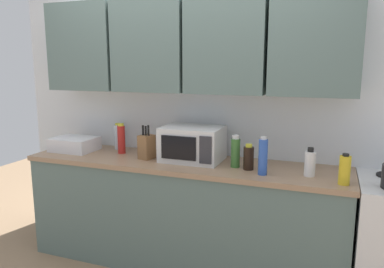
% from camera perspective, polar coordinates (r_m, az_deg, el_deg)
% --- Properties ---
extents(wall_back_with_cabinets, '(3.50, 0.38, 2.60)m').
position_cam_1_polar(wall_back_with_cabinets, '(3.18, 0.04, 8.81)').
color(wall_back_with_cabinets, white).
rests_on(wall_back_with_cabinets, ground_plane).
extents(counter_run, '(2.63, 0.63, 0.90)m').
position_cam_1_polar(counter_run, '(3.20, -1.45, -11.92)').
color(counter_run, slate).
rests_on(counter_run, ground_plane).
extents(microwave, '(0.48, 0.37, 0.28)m').
position_cam_1_polar(microwave, '(3.05, 0.08, -1.50)').
color(microwave, silver).
rests_on(microwave, counter_run).
extents(dish_rack, '(0.38, 0.30, 0.12)m').
position_cam_1_polar(dish_rack, '(3.58, -17.48, -1.48)').
color(dish_rack, silver).
rests_on(dish_rack, counter_run).
extents(knife_block, '(0.13, 0.14, 0.29)m').
position_cam_1_polar(knife_block, '(3.13, -6.94, -1.90)').
color(knife_block, brown).
rests_on(knife_block, counter_run).
extents(bottle_white_jar, '(0.08, 0.08, 0.21)m').
position_cam_1_polar(bottle_white_jar, '(2.76, 17.54, -4.28)').
color(bottle_white_jar, white).
rests_on(bottle_white_jar, counter_run).
extents(bottle_yellow_mustard, '(0.07, 0.07, 0.21)m').
position_cam_1_polar(bottle_yellow_mustard, '(2.65, 22.27, -5.09)').
color(bottle_yellow_mustard, gold).
rests_on(bottle_yellow_mustard, counter_run).
extents(bottle_clear_tall, '(0.08, 0.08, 0.24)m').
position_cam_1_polar(bottle_clear_tall, '(3.53, -11.17, -0.38)').
color(bottle_clear_tall, silver).
rests_on(bottle_clear_tall, counter_run).
extents(bottle_green_oil, '(0.07, 0.07, 0.25)m').
position_cam_1_polar(bottle_green_oil, '(2.87, 6.65, -2.74)').
color(bottle_green_oil, '#386B2D').
rests_on(bottle_green_oil, counter_run).
extents(bottle_soy_dark, '(0.08, 0.08, 0.20)m').
position_cam_1_polar(bottle_soy_dark, '(2.83, 8.63, -3.59)').
color(bottle_soy_dark, black).
rests_on(bottle_soy_dark, counter_run).
extents(bottle_blue_cleaner, '(0.06, 0.06, 0.28)m').
position_cam_1_polar(bottle_blue_cleaner, '(2.71, 10.77, -3.40)').
color(bottle_blue_cleaner, '#2D56B7').
rests_on(bottle_blue_cleaner, counter_run).
extents(bottle_red_sauce, '(0.07, 0.07, 0.27)m').
position_cam_1_polar(bottle_red_sauce, '(3.36, -10.73, -0.73)').
color(bottle_red_sauce, red).
rests_on(bottle_red_sauce, counter_run).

